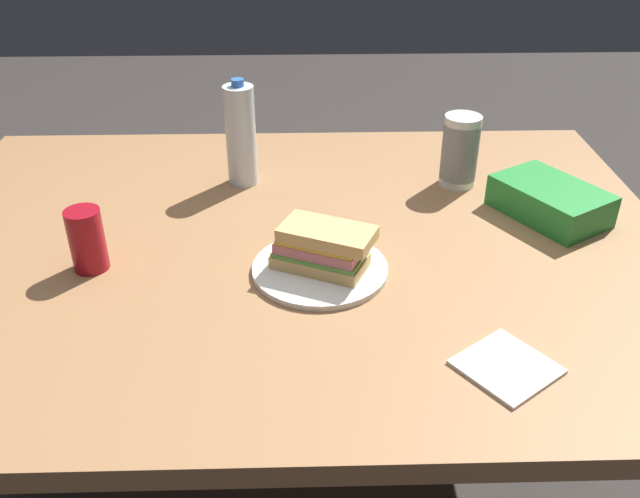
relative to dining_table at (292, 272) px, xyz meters
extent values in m
plane|color=#383330|center=(0.00, 0.00, -0.65)|extent=(8.00, 8.00, 0.00)
cube|color=#9E7047|center=(0.00, 0.00, 0.06)|extent=(1.57, 1.16, 0.04)
cylinder|color=brown|center=(-0.70, 0.50, -0.31)|extent=(0.07, 0.07, 0.69)
cylinder|color=brown|center=(0.70, 0.50, -0.31)|extent=(0.07, 0.07, 0.69)
cylinder|color=white|center=(0.06, -0.12, 0.08)|extent=(0.26, 0.26, 0.01)
cube|color=#DBB26B|center=(0.06, -0.12, 0.10)|extent=(0.19, 0.15, 0.02)
cube|color=#599E3F|center=(0.06, -0.12, 0.12)|extent=(0.18, 0.15, 0.01)
cube|color=#C6727A|center=(0.06, -0.12, 0.13)|extent=(0.18, 0.14, 0.02)
cube|color=yellow|center=(0.06, -0.12, 0.14)|extent=(0.17, 0.13, 0.01)
cube|color=#DBB26B|center=(0.07, -0.12, 0.16)|extent=(0.19, 0.15, 0.02)
cylinder|color=maroon|center=(-0.38, -0.09, 0.14)|extent=(0.07, 0.07, 0.12)
cube|color=#268C38|center=(0.55, 0.09, 0.11)|extent=(0.25, 0.27, 0.07)
cylinder|color=silver|center=(-0.11, 0.27, 0.19)|extent=(0.07, 0.07, 0.23)
cylinder|color=blue|center=(-0.11, 0.27, 0.32)|extent=(0.03, 0.03, 0.02)
cylinder|color=silver|center=(0.39, 0.25, 0.13)|extent=(0.08, 0.08, 0.09)
cylinder|color=silver|center=(0.39, 0.25, 0.14)|extent=(0.08, 0.08, 0.09)
cylinder|color=silver|center=(0.39, 0.25, 0.16)|extent=(0.08, 0.08, 0.09)
cylinder|color=silver|center=(0.39, 0.25, 0.18)|extent=(0.08, 0.08, 0.09)
cylinder|color=silver|center=(0.39, 0.25, 0.20)|extent=(0.08, 0.08, 0.09)
cube|color=white|center=(0.34, -0.40, 0.08)|extent=(0.18, 0.18, 0.01)
camera|label=1|loc=(0.03, -1.19, 0.78)|focal=38.36mm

